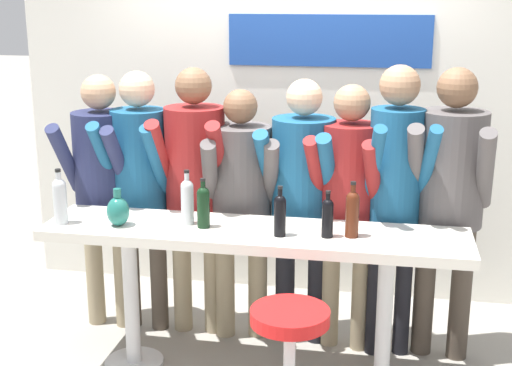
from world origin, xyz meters
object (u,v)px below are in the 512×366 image
(person_left, at_px, (140,173))
(wine_bottle_0, at_px, (60,199))
(person_center_left, at_px, (195,174))
(bar_stool, at_px, (289,355))
(wine_bottle_5, at_px, (203,205))
(person_center_right, at_px, (302,185))
(decorative_vase, at_px, (118,211))
(tasting_table, at_px, (253,254))
(person_right, at_px, (349,190))
(person_far_left, at_px, (102,175))
(wine_bottle_4, at_px, (352,212))
(person_rightmost, at_px, (450,184))
(person_far_right, at_px, (395,178))
(person_center, at_px, (241,189))
(wine_bottle_2, at_px, (187,200))
(wine_bottle_3, at_px, (328,216))
(wine_bottle_1, at_px, (280,213))

(person_left, height_order, wine_bottle_0, person_left)
(person_center_left, distance_m, wine_bottle_0, 0.89)
(bar_stool, xyz_separation_m, wine_bottle_5, (-0.58, 0.57, 0.58))
(person_center_right, distance_m, decorative_vase, 1.16)
(tasting_table, bearing_deg, person_right, 43.44)
(person_far_left, relative_size, wine_bottle_4, 5.50)
(person_rightmost, bearing_deg, wine_bottle_5, -153.39)
(person_far_right, distance_m, wine_bottle_5, 1.16)
(person_left, bearing_deg, wine_bottle_5, -41.98)
(person_left, distance_m, person_center, 0.67)
(person_center, xyz_separation_m, person_rightmost, (1.28, -0.03, 0.11))
(wine_bottle_5, bearing_deg, tasting_table, 3.51)
(person_center_left, relative_size, wine_bottle_0, 5.45)
(tasting_table, distance_m, wine_bottle_2, 0.49)
(person_left, relative_size, person_right, 1.03)
(person_center_left, bearing_deg, person_far_left, 179.45)
(person_center_left, bearing_deg, person_center_right, -2.02)
(tasting_table, height_order, wine_bottle_2, wine_bottle_2)
(person_center, xyz_separation_m, wine_bottle_3, (0.60, -0.56, 0.03))
(wine_bottle_0, xyz_separation_m, wine_bottle_3, (1.53, 0.05, -0.03))
(wine_bottle_3, height_order, wine_bottle_5, wine_bottle_5)
(tasting_table, bearing_deg, wine_bottle_5, -176.49)
(person_center_left, height_order, wine_bottle_5, person_center_left)
(person_center_left, bearing_deg, person_right, -5.36)
(person_right, distance_m, decorative_vase, 1.39)
(person_far_right, distance_m, decorative_vase, 1.64)
(person_center, distance_m, wine_bottle_1, 0.68)
(person_far_right, height_order, wine_bottle_2, person_far_right)
(person_center_right, xyz_separation_m, wine_bottle_1, (-0.05, -0.61, -0.00))
(person_center_right, relative_size, wine_bottle_0, 5.28)
(bar_stool, distance_m, wine_bottle_3, 0.78)
(wine_bottle_3, xyz_separation_m, wine_bottle_4, (0.13, 0.03, 0.02))
(person_right, xyz_separation_m, decorative_vase, (-1.27, -0.55, -0.04))
(tasting_table, relative_size, bar_stool, 3.34)
(person_center_left, distance_m, person_center, 0.32)
(bar_stool, relative_size, wine_bottle_0, 2.23)
(person_center_left, distance_m, decorative_vase, 0.67)
(wine_bottle_5, bearing_deg, person_right, 32.04)
(decorative_vase, bearing_deg, tasting_table, 5.89)
(person_center, relative_size, person_center_right, 0.96)
(person_left, bearing_deg, wine_bottle_1, -29.26)
(person_far_right, bearing_deg, person_far_left, 168.81)
(person_right, bearing_deg, bar_stool, -92.53)
(wine_bottle_3, bearing_deg, wine_bottle_1, -173.45)
(person_rightmost, bearing_deg, bar_stool, -120.14)
(wine_bottle_0, bearing_deg, person_left, 66.10)
(tasting_table, xyz_separation_m, person_left, (-0.85, 0.50, 0.31))
(person_rightmost, bearing_deg, person_far_right, -166.25)
(person_right, distance_m, wine_bottle_2, 1.00)
(wine_bottle_4, bearing_deg, person_center_right, 121.82)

